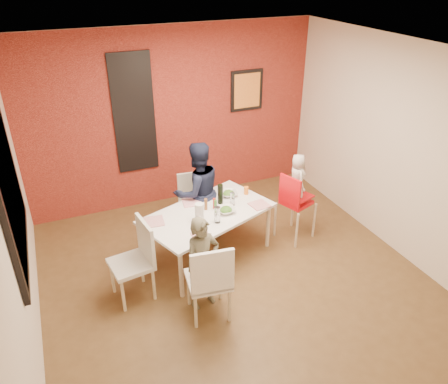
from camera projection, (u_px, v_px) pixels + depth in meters
name	position (u px, v px, depth m)	size (l,w,h in m)	color
ground	(233.00, 277.00, 5.43)	(4.50, 4.50, 0.00)	brown
ceiling	(236.00, 53.00, 4.14)	(4.50, 4.50, 0.02)	white
wall_back	(174.00, 118.00, 6.60)	(4.50, 0.02, 2.70)	beige
wall_front	(371.00, 318.00, 2.97)	(4.50, 0.02, 2.70)	beige
wall_left	(12.00, 224.00, 4.01)	(0.02, 4.50, 2.70)	beige
wall_right	(395.00, 149.00, 5.56)	(0.02, 4.50, 2.70)	beige
brick_accent_wall	(174.00, 118.00, 6.59)	(4.50, 0.02, 2.70)	maroon
picture_window_frame	(10.00, 194.00, 4.09)	(0.05, 1.70, 1.30)	black
picture_window_pane	(12.00, 194.00, 4.09)	(0.02, 1.55, 1.15)	black
glassblock_strip	(134.00, 114.00, 6.30)	(0.55, 0.03, 1.70)	silver
glassblock_surround	(134.00, 114.00, 6.29)	(0.60, 0.03, 1.76)	black
art_print_frame	(247.00, 90.00, 6.84)	(0.54, 0.03, 0.64)	black
art_print_canvas	(247.00, 91.00, 6.83)	(0.44, 0.01, 0.54)	#F49E36
dining_table	(208.00, 216.00, 5.51)	(1.83, 1.40, 0.68)	white
chair_near	(210.00, 279.00, 4.56)	(0.51, 0.51, 0.97)	white
chair_far	(193.00, 199.00, 6.19)	(0.43, 0.43, 0.84)	silver
chair_left	(137.00, 256.00, 4.92)	(0.50, 0.50, 0.96)	silver
high_chair	(294.00, 201.00, 5.91)	(0.53, 0.53, 0.99)	red
child_near	(203.00, 263.00, 4.76)	(0.41, 0.27, 1.13)	brown
child_far	(198.00, 192.00, 5.88)	(0.69, 0.54, 1.42)	#161B31
toddler	(297.00, 178.00, 5.77)	(0.33, 0.22, 0.68)	beige
plate_near_left	(201.00, 236.00, 5.02)	(0.20, 0.20, 0.01)	white
plate_far_mid	(192.00, 202.00, 5.70)	(0.24, 0.24, 0.01)	white
plate_near_right	(259.00, 205.00, 5.63)	(0.23, 0.23, 0.01)	white
plate_far_left	(154.00, 222.00, 5.28)	(0.25, 0.25, 0.01)	white
salad_bowl_a	(226.00, 210.00, 5.47)	(0.23, 0.23, 0.06)	white
salad_bowl_b	(229.00, 194.00, 5.85)	(0.23, 0.23, 0.06)	silver
wine_bottle	(220.00, 194.00, 5.62)	(0.07, 0.07, 0.27)	black
wine_glass_a	(217.00, 215.00, 5.23)	(0.07, 0.07, 0.21)	silver
wine_glass_b	(232.00, 199.00, 5.60)	(0.06, 0.06, 0.18)	silver
paper_towel_roll	(199.00, 213.00, 5.25)	(0.11, 0.11, 0.24)	silver
condiment_red	(214.00, 204.00, 5.53)	(0.04, 0.04, 0.15)	red
condiment_green	(216.00, 205.00, 5.51)	(0.03, 0.03, 0.14)	#377928
condiment_brown	(206.00, 204.00, 5.51)	(0.04, 0.04, 0.15)	brown
sippy_cup	(246.00, 190.00, 5.88)	(0.06, 0.06, 0.11)	orange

